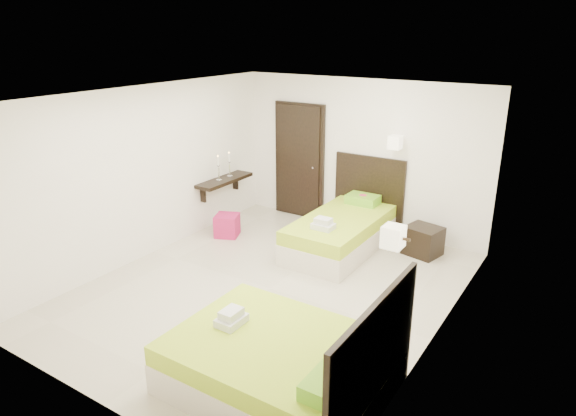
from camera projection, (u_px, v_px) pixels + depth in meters
The scene contains 7 objects.
floor at pixel (270, 288), 7.03m from camera, with size 5.50×5.50×0.00m, color beige.
bed_single at pixel (343, 230), 8.22m from camera, with size 1.27×2.12×1.75m.
bed_double at pixel (285, 364), 4.96m from camera, with size 2.05×1.74×1.69m.
nightstand at pixel (423, 241), 8.01m from camera, with size 0.51×0.46×0.46m, color black.
ottoman at pixel (227, 225), 8.75m from camera, with size 0.38×0.38×0.38m, color #A5164C.
door at pixel (299, 161), 9.43m from camera, with size 1.02×0.15×2.14m.
console_shelf at pixel (224, 180), 9.09m from camera, with size 0.35×1.20×0.78m.
Camera 1 is at (3.59, -5.13, 3.38)m, focal length 32.00 mm.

